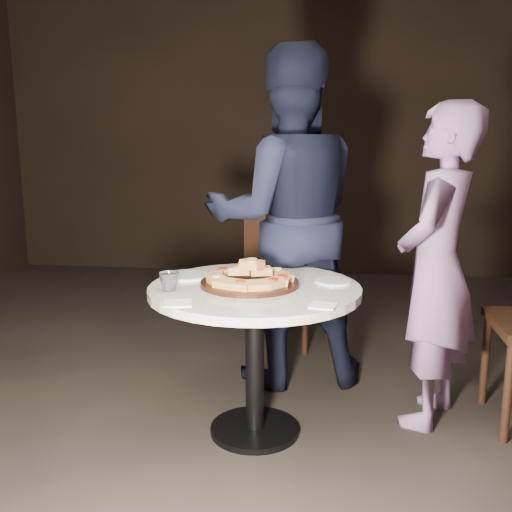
% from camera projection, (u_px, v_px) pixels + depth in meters
% --- Properties ---
extents(floor, '(7.00, 7.00, 0.00)m').
position_uv_depth(floor, '(246.00, 435.00, 2.75)').
color(floor, black).
rests_on(floor, ground).
extents(table, '(1.29, 1.29, 0.74)m').
position_uv_depth(table, '(255.00, 314.00, 2.66)').
color(table, black).
rests_on(table, ground).
extents(serving_board, '(0.49, 0.49, 0.02)m').
position_uv_depth(serving_board, '(250.00, 283.00, 2.64)').
color(serving_board, black).
rests_on(serving_board, table).
extents(focaccia_pile, '(0.41, 0.41, 0.11)m').
position_uv_depth(focaccia_pile, '(250.00, 275.00, 2.63)').
color(focaccia_pile, '#BE8949').
rests_on(focaccia_pile, serving_board).
extents(plate_left, '(0.29, 0.29, 0.01)m').
position_uv_depth(plate_left, '(186.00, 276.00, 2.80)').
color(plate_left, white).
rests_on(plate_left, table).
extents(plate_right, '(0.20, 0.20, 0.01)m').
position_uv_depth(plate_right, '(333.00, 281.00, 2.69)').
color(plate_right, white).
rests_on(plate_right, table).
extents(water_glass, '(0.11, 0.11, 0.08)m').
position_uv_depth(water_glass, '(169.00, 281.00, 2.54)').
color(water_glass, silver).
rests_on(water_glass, table).
extents(napkin_near, '(0.14, 0.14, 0.01)m').
position_uv_depth(napkin_near, '(178.00, 303.00, 2.34)').
color(napkin_near, white).
rests_on(napkin_near, table).
extents(napkin_far, '(0.12, 0.12, 0.01)m').
position_uv_depth(napkin_far, '(323.00, 306.00, 2.31)').
color(napkin_far, white).
rests_on(napkin_far, table).
extents(chair_far, '(0.62, 0.63, 1.00)m').
position_uv_depth(chair_far, '(285.00, 264.00, 3.85)').
color(chair_far, black).
rests_on(chair_far, ground).
extents(diner_navy, '(1.08, 0.92, 1.91)m').
position_uv_depth(diner_navy, '(286.00, 219.00, 3.24)').
color(diner_navy, black).
rests_on(diner_navy, ground).
extents(diner_teal, '(0.58, 0.68, 1.58)m').
position_uv_depth(diner_teal, '(436.00, 267.00, 2.77)').
color(diner_teal, slate).
rests_on(diner_teal, ground).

